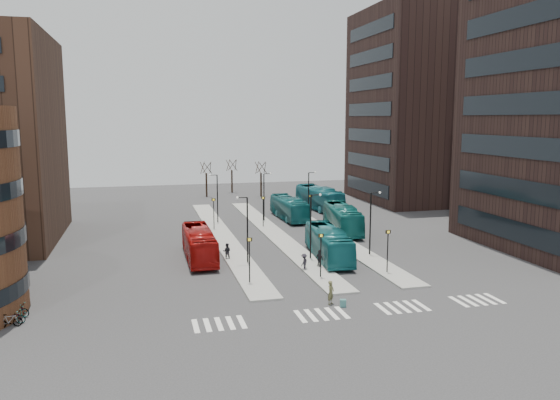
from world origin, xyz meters
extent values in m
plane|color=#2D2D2F|center=(0.00, 0.00, 0.00)|extent=(160.00, 160.00, 0.00)
cube|color=gray|center=(-4.00, 30.00, 0.07)|extent=(2.50, 45.00, 0.15)
cube|color=gray|center=(2.00, 30.00, 0.07)|extent=(2.50, 45.00, 0.15)
cube|color=gray|center=(8.00, 30.00, 0.07)|extent=(2.50, 45.00, 0.15)
cube|color=#221B94|center=(0.96, 5.08, 0.26)|extent=(0.50, 0.44, 0.53)
imported|color=#9F0E0C|center=(-7.52, 20.78, 1.47)|extent=(2.49, 10.53, 2.93)
imported|color=#15656B|center=(4.36, 17.97, 1.48)|extent=(3.56, 10.81, 2.96)
imported|color=#135B60|center=(6.10, 38.58, 1.47)|extent=(2.72, 10.58, 2.93)
imported|color=#13615E|center=(10.07, 29.36, 1.57)|extent=(4.36, 11.57, 3.15)
imported|color=#15606C|center=(12.39, 44.94, 1.67)|extent=(3.92, 12.17, 3.33)
imported|color=brown|center=(0.31, 5.83, 0.86)|extent=(0.74, 0.73, 1.73)
imported|color=black|center=(-5.01, 19.94, 0.79)|extent=(0.91, 0.79, 1.58)
imported|color=black|center=(2.54, 15.11, 0.82)|extent=(0.67, 1.03, 1.63)
imported|color=black|center=(0.97, 14.67, 0.75)|extent=(1.05, 1.10, 1.50)
imported|color=gray|center=(-21.00, 7.36, 0.45)|extent=(1.79, 0.89, 0.90)
imported|color=gray|center=(-21.00, 6.67, 0.46)|extent=(1.57, 0.71, 0.91)
imported|color=gray|center=(-21.00, 8.61, 0.47)|extent=(1.91, 1.16, 0.95)
cube|color=silver|center=(-9.50, 4.00, 0.01)|extent=(0.35, 2.40, 0.01)
cube|color=silver|center=(-8.75, 4.00, 0.01)|extent=(0.35, 2.40, 0.01)
cube|color=silver|center=(-8.00, 4.00, 0.01)|extent=(0.35, 2.40, 0.01)
cube|color=silver|center=(-7.25, 4.00, 0.01)|extent=(0.35, 2.40, 0.01)
cube|color=silver|center=(-6.50, 4.00, 0.01)|extent=(0.35, 2.40, 0.01)
cube|color=silver|center=(-2.50, 4.00, 0.01)|extent=(0.35, 2.40, 0.01)
cube|color=silver|center=(-1.75, 4.00, 0.01)|extent=(0.35, 2.40, 0.01)
cube|color=silver|center=(-1.00, 4.00, 0.01)|extent=(0.35, 2.40, 0.01)
cube|color=silver|center=(-0.25, 4.00, 0.01)|extent=(0.35, 2.40, 0.01)
cube|color=silver|center=(0.50, 4.00, 0.01)|extent=(0.35, 2.40, 0.01)
cube|color=silver|center=(3.50, 4.00, 0.01)|extent=(0.35, 2.40, 0.01)
cube|color=silver|center=(4.25, 4.00, 0.01)|extent=(0.35, 2.40, 0.01)
cube|color=silver|center=(5.00, 4.00, 0.01)|extent=(0.35, 2.40, 0.01)
cube|color=silver|center=(5.75, 4.00, 0.01)|extent=(0.35, 2.40, 0.01)
cube|color=silver|center=(6.50, 4.00, 0.01)|extent=(0.35, 2.40, 0.01)
cube|color=silver|center=(9.50, 4.00, 0.01)|extent=(0.35, 2.40, 0.01)
cube|color=silver|center=(10.25, 4.00, 0.01)|extent=(0.35, 2.40, 0.01)
cube|color=silver|center=(11.00, 4.00, 0.01)|extent=(0.35, 2.40, 0.01)
cube|color=silver|center=(11.75, 4.00, 0.01)|extent=(0.35, 2.40, 0.01)
cube|color=silver|center=(12.50, 4.00, 0.01)|extent=(0.35, 2.40, 0.01)
cube|color=black|center=(21.94, 16.00, 2.50)|extent=(0.12, 16.00, 2.00)
cube|color=black|center=(21.94, 16.00, 6.50)|extent=(0.12, 16.00, 2.00)
cube|color=black|center=(21.94, 16.00, 10.50)|extent=(0.12, 16.00, 2.00)
cube|color=black|center=(21.94, 16.00, 14.50)|extent=(0.12, 16.00, 2.00)
cube|color=black|center=(21.94, 16.00, 18.50)|extent=(0.12, 16.00, 2.00)
cube|color=black|center=(21.94, 16.00, 22.50)|extent=(0.12, 16.00, 2.00)
cube|color=black|center=(32.00, 50.00, 15.00)|extent=(20.00, 20.00, 30.00)
cube|color=black|center=(21.94, 50.00, 2.50)|extent=(0.12, 16.00, 2.00)
cube|color=black|center=(21.94, 50.00, 6.50)|extent=(0.12, 16.00, 2.00)
cube|color=black|center=(21.94, 50.00, 10.50)|extent=(0.12, 16.00, 2.00)
cube|color=black|center=(21.94, 50.00, 14.50)|extent=(0.12, 16.00, 2.00)
cube|color=black|center=(21.94, 50.00, 18.50)|extent=(0.12, 16.00, 2.00)
cube|color=black|center=(21.94, 50.00, 22.50)|extent=(0.12, 16.00, 2.00)
cube|color=black|center=(21.94, 50.00, 26.50)|extent=(0.12, 16.00, 2.00)
cylinder|color=black|center=(-4.40, 12.00, 1.90)|extent=(0.10, 0.10, 3.50)
cube|color=black|center=(-4.40, 12.00, 3.65)|extent=(0.45, 0.10, 0.30)
cube|color=yellow|center=(-4.40, 11.94, 3.65)|extent=(0.20, 0.02, 0.20)
cylinder|color=black|center=(-4.40, 34.00, 1.90)|extent=(0.10, 0.10, 3.50)
cube|color=black|center=(-4.40, 34.00, 3.65)|extent=(0.45, 0.10, 0.30)
cube|color=yellow|center=(-4.40, 33.94, 3.65)|extent=(0.20, 0.02, 0.20)
cylinder|color=black|center=(1.60, 12.00, 1.90)|extent=(0.10, 0.10, 3.50)
cube|color=black|center=(1.60, 12.00, 3.65)|extent=(0.45, 0.10, 0.30)
cube|color=yellow|center=(1.60, 11.94, 3.65)|extent=(0.20, 0.02, 0.20)
cylinder|color=black|center=(1.60, 34.00, 1.90)|extent=(0.10, 0.10, 3.50)
cube|color=black|center=(1.60, 34.00, 3.65)|extent=(0.45, 0.10, 0.30)
cube|color=yellow|center=(1.60, 33.94, 3.65)|extent=(0.20, 0.02, 0.20)
cylinder|color=black|center=(7.60, 12.00, 1.90)|extent=(0.10, 0.10, 3.50)
cube|color=black|center=(7.60, 12.00, 3.65)|extent=(0.45, 0.10, 0.30)
cube|color=yellow|center=(7.60, 11.94, 3.65)|extent=(0.20, 0.02, 0.20)
cylinder|color=black|center=(7.60, 34.00, 1.90)|extent=(0.10, 0.10, 3.50)
cube|color=black|center=(7.60, 34.00, 3.65)|extent=(0.45, 0.10, 0.30)
cube|color=yellow|center=(7.60, 33.94, 3.65)|extent=(0.20, 0.02, 0.20)
cylinder|color=black|center=(-3.40, 18.00, 3.15)|extent=(0.14, 0.14, 6.00)
cylinder|color=black|center=(-3.85, 18.00, 6.15)|extent=(0.90, 0.08, 0.08)
sphere|color=silver|center=(-4.30, 18.00, 6.15)|extent=(0.24, 0.24, 0.24)
cylinder|color=black|center=(-3.40, 38.00, 3.15)|extent=(0.14, 0.14, 6.00)
cylinder|color=black|center=(-3.85, 38.00, 6.15)|extent=(0.90, 0.08, 0.08)
sphere|color=silver|center=(-4.30, 38.00, 6.15)|extent=(0.24, 0.24, 0.24)
cylinder|color=black|center=(2.60, 18.00, 3.15)|extent=(0.14, 0.14, 6.00)
cylinder|color=black|center=(3.05, 18.00, 6.15)|extent=(0.90, 0.08, 0.08)
sphere|color=silver|center=(3.50, 18.00, 6.15)|extent=(0.24, 0.24, 0.24)
cylinder|color=black|center=(2.60, 38.00, 3.15)|extent=(0.14, 0.14, 6.00)
cylinder|color=black|center=(3.05, 38.00, 6.15)|extent=(0.90, 0.08, 0.08)
sphere|color=silver|center=(3.50, 38.00, 6.15)|extent=(0.24, 0.24, 0.24)
cylinder|color=black|center=(8.60, 18.00, 3.15)|extent=(0.14, 0.14, 6.00)
cylinder|color=black|center=(9.05, 18.00, 6.15)|extent=(0.90, 0.08, 0.08)
sphere|color=silver|center=(9.50, 18.00, 6.15)|extent=(0.24, 0.24, 0.24)
cylinder|color=black|center=(8.60, 38.00, 3.15)|extent=(0.14, 0.14, 6.00)
cylinder|color=black|center=(9.05, 38.00, 6.15)|extent=(0.90, 0.08, 0.08)
sphere|color=silver|center=(9.50, 38.00, 6.15)|extent=(0.24, 0.24, 0.24)
cylinder|color=black|center=(-2.00, 62.00, 2.00)|extent=(0.30, 0.30, 4.00)
cylinder|color=black|center=(-1.30, 62.00, 4.90)|extent=(0.10, 1.56, 1.95)
cylinder|color=black|center=(-1.78, 62.67, 4.90)|extent=(1.48, 0.59, 1.97)
cylinder|color=black|center=(-2.57, 62.41, 4.90)|extent=(0.90, 1.31, 1.99)
cylinder|color=black|center=(-2.57, 61.59, 4.90)|extent=(0.89, 1.31, 1.99)
cylinder|color=black|center=(-1.79, 61.33, 4.90)|extent=(1.48, 0.58, 1.97)
cylinder|color=black|center=(3.00, 66.00, 2.00)|extent=(0.30, 0.30, 4.00)
cylinder|color=black|center=(3.70, 66.00, 4.90)|extent=(0.10, 1.56, 1.95)
cylinder|color=black|center=(3.22, 66.67, 4.90)|extent=(1.48, 0.59, 1.97)
cylinder|color=black|center=(2.43, 66.41, 4.90)|extent=(0.90, 1.31, 1.99)
cylinder|color=black|center=(2.43, 65.59, 4.90)|extent=(0.89, 1.31, 1.99)
cylinder|color=black|center=(3.21, 65.33, 4.90)|extent=(1.48, 0.58, 1.97)
cylinder|color=black|center=(7.00, 60.00, 2.00)|extent=(0.30, 0.30, 4.00)
cylinder|color=black|center=(7.70, 60.00, 4.90)|extent=(0.10, 1.56, 1.95)
cylinder|color=black|center=(7.22, 60.67, 4.90)|extent=(1.48, 0.59, 1.97)
cylinder|color=black|center=(6.43, 60.41, 4.90)|extent=(0.90, 1.31, 1.99)
cylinder|color=black|center=(6.43, 59.59, 4.90)|extent=(0.89, 1.31, 1.99)
cylinder|color=black|center=(7.21, 59.33, 4.90)|extent=(1.48, 0.58, 1.97)
camera|label=1|loc=(-12.47, -29.67, 13.23)|focal=35.00mm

